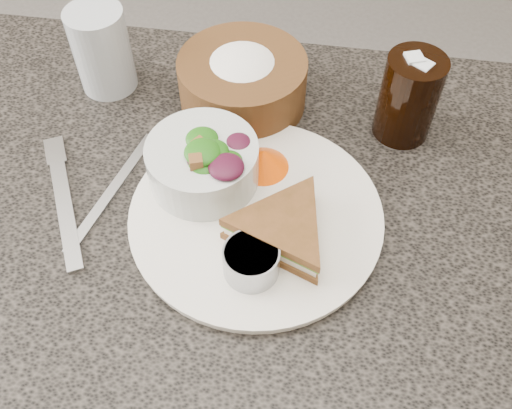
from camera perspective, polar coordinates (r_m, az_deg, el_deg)
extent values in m
plane|color=#5E5B58|center=(1.39, -1.61, -19.34)|extent=(6.00, 6.00, 0.00)
cube|color=black|center=(1.04, -2.09, -13.05)|extent=(1.00, 0.70, 0.75)
cylinder|color=silver|center=(0.70, 0.00, -1.15)|extent=(0.31, 0.31, 0.01)
cylinder|color=#95999E|center=(0.63, -0.48, -5.69)|extent=(0.08, 0.08, 0.04)
cone|color=#FF5203|center=(0.73, 0.72, 4.57)|extent=(0.10, 0.10, 0.03)
cube|color=#A6A6A6|center=(0.75, -18.58, -0.19)|extent=(0.11, 0.18, 0.01)
cube|color=#B1B3B4|center=(0.75, -14.17, 1.39)|extent=(0.06, 0.21, 0.00)
cylinder|color=#ABB4BB|center=(0.86, -15.15, 14.69)|extent=(0.10, 0.10, 0.12)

